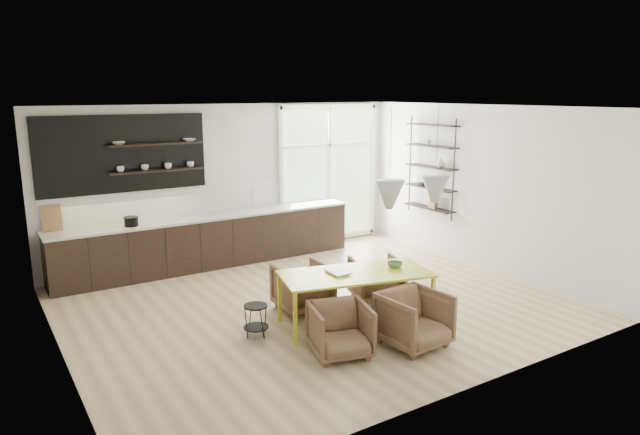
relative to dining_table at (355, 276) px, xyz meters
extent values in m
cube|color=#D2B78C|center=(-0.05, 0.92, -0.69)|extent=(7.00, 6.00, 0.01)
cube|color=silver|center=(-0.05, 3.92, 0.77)|extent=(7.00, 0.02, 2.90)
cube|color=silver|center=(-3.55, 0.92, 0.77)|extent=(0.02, 6.00, 2.90)
cube|color=silver|center=(3.45, 0.92, 0.77)|extent=(0.02, 6.00, 2.90)
cube|color=white|center=(-0.05, 0.92, 2.22)|extent=(7.00, 6.00, 0.01)
cube|color=#B2D1A5|center=(2.10, 3.89, 0.77)|extent=(2.20, 0.02, 2.70)
cube|color=white|center=(2.10, 3.86, 0.77)|extent=(2.30, 0.08, 2.80)
cone|color=#AEB2BC|center=(0.90, 0.42, 0.97)|extent=(0.44, 0.44, 0.42)
cone|color=#AEB2BC|center=(1.80, 0.42, 0.97)|extent=(0.44, 0.44, 0.42)
cylinder|color=black|center=(0.90, 0.42, 1.77)|extent=(0.01, 0.01, 0.89)
cylinder|color=black|center=(1.80, 0.42, 1.77)|extent=(0.01, 0.01, 0.89)
cube|color=black|center=(-0.65, 3.59, -0.23)|extent=(5.50, 0.65, 0.90)
cube|color=beige|center=(-0.65, 3.59, 0.24)|extent=(5.54, 0.69, 0.04)
cube|color=silver|center=(-0.65, 3.91, 0.52)|extent=(5.50, 0.02, 0.55)
cube|color=black|center=(-2.00, 3.88, 1.42)|extent=(2.80, 0.06, 1.30)
cube|color=black|center=(-1.50, 3.74, 1.57)|extent=(1.60, 0.28, 0.03)
cube|color=black|center=(-1.50, 3.74, 1.12)|extent=(1.60, 0.28, 0.03)
cube|color=#9A6D45|center=(-3.20, 3.82, 0.47)|extent=(0.30, 0.10, 0.42)
cylinder|color=silver|center=(0.25, 3.69, 0.44)|extent=(0.02, 0.02, 0.40)
imported|color=white|center=(-2.10, 3.74, 1.61)|extent=(0.22, 0.22, 0.05)
imported|color=white|center=(-0.90, 3.74, 1.61)|extent=(0.22, 0.22, 0.05)
imported|color=white|center=(-2.10, 3.74, 1.18)|extent=(0.12, 0.12, 0.10)
imported|color=white|center=(-1.70, 3.74, 1.18)|extent=(0.12, 0.12, 0.10)
imported|color=white|center=(-1.30, 3.74, 1.18)|extent=(0.12, 0.12, 0.10)
imported|color=white|center=(-0.90, 3.74, 1.18)|extent=(0.12, 0.12, 0.10)
cylinder|color=black|center=(-2.05, 3.49, 0.33)|extent=(0.22, 0.22, 0.14)
cube|color=black|center=(3.31, 1.52, 1.02)|extent=(0.02, 0.02, 1.90)
cube|color=black|center=(3.31, 2.72, 1.02)|extent=(0.02, 0.02, 1.90)
cube|color=black|center=(3.31, 2.12, 0.22)|extent=(0.26, 1.20, 0.02)
cube|color=black|center=(3.31, 2.12, 0.62)|extent=(0.26, 1.20, 0.02)
cube|color=black|center=(3.31, 2.12, 1.02)|extent=(0.26, 1.20, 0.02)
cube|color=black|center=(3.31, 2.12, 1.42)|extent=(0.26, 1.20, 0.03)
cube|color=black|center=(3.31, 2.12, 1.82)|extent=(0.26, 1.20, 0.03)
imported|color=white|center=(3.31, 1.87, 1.13)|extent=(0.18, 0.18, 0.19)
imported|color=#333338|center=(3.31, 2.32, 0.66)|extent=(0.22, 0.22, 0.05)
imported|color=white|center=(3.31, 2.22, 1.48)|extent=(0.10, 0.10, 0.09)
cube|color=#9A6D45|center=(3.31, 2.02, 0.35)|extent=(0.10, 0.18, 0.24)
cube|color=#CDD425|center=(0.00, 0.00, 0.03)|extent=(2.17, 1.38, 0.03)
cube|color=#CDD425|center=(-1.03, -0.15, -0.33)|extent=(0.05, 0.05, 0.70)
cube|color=#CDD425|center=(-0.83, 0.63, -0.33)|extent=(0.05, 0.05, 0.70)
cube|color=#CDD425|center=(0.83, -0.63, -0.33)|extent=(0.05, 0.05, 0.70)
cube|color=#CDD425|center=(1.03, 0.15, -0.33)|extent=(0.05, 0.05, 0.70)
imported|color=brown|center=(-0.33, 0.84, -0.34)|extent=(0.74, 0.76, 0.68)
imported|color=brown|center=(0.80, 0.57, -0.35)|extent=(0.90, 0.91, 0.66)
imported|color=brown|center=(-0.70, -0.67, -0.36)|extent=(0.85, 0.86, 0.64)
imported|color=brown|center=(0.22, -0.95, -0.33)|extent=(0.80, 0.82, 0.70)
cylinder|color=black|center=(-1.31, 0.38, -0.27)|extent=(0.31, 0.31, 0.02)
cylinder|color=black|center=(-1.31, 0.38, -0.57)|extent=(0.33, 0.33, 0.01)
cylinder|color=black|center=(-1.17, 0.39, -0.48)|extent=(0.01, 0.01, 0.41)
cylinder|color=black|center=(-1.33, 0.52, -0.48)|extent=(0.01, 0.01, 0.41)
cylinder|color=black|center=(-1.46, 0.37, -0.48)|extent=(0.01, 0.01, 0.41)
cylinder|color=black|center=(-1.30, 0.24, -0.48)|extent=(0.01, 0.01, 0.41)
imported|color=white|center=(-0.33, 0.11, 0.07)|extent=(0.26, 0.35, 0.03)
imported|color=#4F7D4B|center=(0.62, -0.08, 0.08)|extent=(0.28, 0.28, 0.07)
camera|label=1|loc=(-4.33, -5.93, 2.43)|focal=32.00mm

